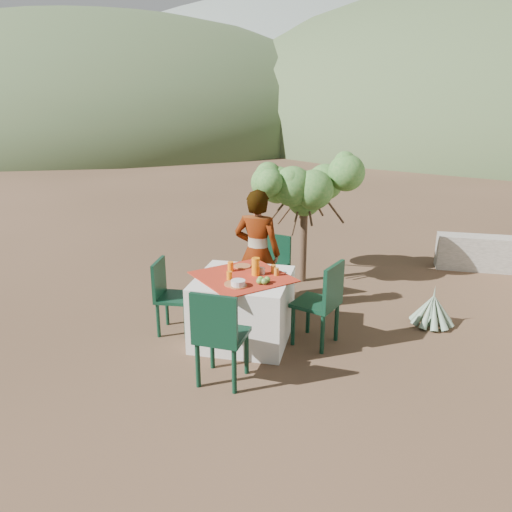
{
  "coord_description": "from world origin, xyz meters",
  "views": [
    {
      "loc": [
        1.14,
        -4.76,
        2.67
      ],
      "look_at": [
        -0.08,
        0.65,
        0.88
      ],
      "focal_mm": 35.0,
      "sensor_mm": 36.0,
      "label": 1
    }
  ],
  "objects_px": {
    "person": "(257,253)",
    "juice_pitcher": "(256,267)",
    "table": "(243,308)",
    "chair_right": "(323,300)",
    "shrub_tree": "(309,193)",
    "chair_far": "(272,266)",
    "chair_near": "(219,333)",
    "agave": "(433,310)",
    "chair_left": "(169,293)"
  },
  "relations": [
    {
      "from": "chair_far",
      "to": "chair_near",
      "type": "bearing_deg",
      "value": -76.1
    },
    {
      "from": "chair_near",
      "to": "juice_pitcher",
      "type": "height_order",
      "value": "chair_near"
    },
    {
      "from": "chair_far",
      "to": "chair_left",
      "type": "relative_size",
      "value": 1.05
    },
    {
      "from": "chair_far",
      "to": "juice_pitcher",
      "type": "xyz_separation_m",
      "value": [
        0.02,
        -1.05,
        0.35
      ]
    },
    {
      "from": "agave",
      "to": "juice_pitcher",
      "type": "height_order",
      "value": "juice_pitcher"
    },
    {
      "from": "table",
      "to": "chair_right",
      "type": "xyz_separation_m",
      "value": [
        0.89,
        0.05,
        0.16
      ]
    },
    {
      "from": "shrub_tree",
      "to": "juice_pitcher",
      "type": "relative_size",
      "value": 8.42
    },
    {
      "from": "chair_right",
      "to": "chair_left",
      "type": "bearing_deg",
      "value": -67.62
    },
    {
      "from": "chair_left",
      "to": "chair_right",
      "type": "bearing_deg",
      "value": -92.67
    },
    {
      "from": "chair_far",
      "to": "chair_left",
      "type": "bearing_deg",
      "value": -114.87
    },
    {
      "from": "chair_near",
      "to": "person",
      "type": "xyz_separation_m",
      "value": [
        -0.01,
        1.71,
        0.26
      ]
    },
    {
      "from": "table",
      "to": "chair_right",
      "type": "relative_size",
      "value": 1.34
    },
    {
      "from": "table",
      "to": "chair_near",
      "type": "distance_m",
      "value": 0.99
    },
    {
      "from": "person",
      "to": "juice_pitcher",
      "type": "xyz_separation_m",
      "value": [
        0.13,
        -0.67,
        0.06
      ]
    },
    {
      "from": "person",
      "to": "chair_left",
      "type": "bearing_deg",
      "value": 44.21
    },
    {
      "from": "chair_far",
      "to": "shrub_tree",
      "type": "relative_size",
      "value": 0.55
    },
    {
      "from": "chair_near",
      "to": "person",
      "type": "bearing_deg",
      "value": -85.23
    },
    {
      "from": "shrub_tree",
      "to": "juice_pitcher",
      "type": "distance_m",
      "value": 2.08
    },
    {
      "from": "chair_far",
      "to": "chair_near",
      "type": "distance_m",
      "value": 2.11
    },
    {
      "from": "shrub_tree",
      "to": "chair_far",
      "type": "bearing_deg",
      "value": -110.24
    },
    {
      "from": "chair_far",
      "to": "table",
      "type": "bearing_deg",
      "value": -79.22
    },
    {
      "from": "person",
      "to": "juice_pitcher",
      "type": "distance_m",
      "value": 0.68
    },
    {
      "from": "chair_near",
      "to": "juice_pitcher",
      "type": "bearing_deg",
      "value": -92.04
    },
    {
      "from": "chair_left",
      "to": "person",
      "type": "relative_size",
      "value": 0.55
    },
    {
      "from": "chair_left",
      "to": "person",
      "type": "xyz_separation_m",
      "value": [
        0.89,
        0.74,
        0.32
      ]
    },
    {
      "from": "chair_near",
      "to": "chair_right",
      "type": "xyz_separation_m",
      "value": [
        0.87,
        1.03,
        -0.01
      ]
    },
    {
      "from": "agave",
      "to": "table",
      "type": "bearing_deg",
      "value": -158.31
    },
    {
      "from": "chair_left",
      "to": "table",
      "type": "bearing_deg",
      "value": -94.03
    },
    {
      "from": "chair_far",
      "to": "chair_right",
      "type": "xyz_separation_m",
      "value": [
        0.77,
        -1.07,
        0.03
      ]
    },
    {
      "from": "chair_near",
      "to": "chair_left",
      "type": "xyz_separation_m",
      "value": [
        -0.9,
        0.97,
        -0.06
      ]
    },
    {
      "from": "chair_near",
      "to": "juice_pitcher",
      "type": "distance_m",
      "value": 1.1
    },
    {
      "from": "chair_far",
      "to": "person",
      "type": "distance_m",
      "value": 0.5
    },
    {
      "from": "table",
      "to": "chair_left",
      "type": "height_order",
      "value": "chair_left"
    },
    {
      "from": "agave",
      "to": "person",
      "type": "bearing_deg",
      "value": -176.77
    },
    {
      "from": "table",
      "to": "juice_pitcher",
      "type": "height_order",
      "value": "juice_pitcher"
    },
    {
      "from": "chair_left",
      "to": "agave",
      "type": "distance_m",
      "value": 3.17
    },
    {
      "from": "person",
      "to": "agave",
      "type": "height_order",
      "value": "person"
    },
    {
      "from": "shrub_tree",
      "to": "table",
      "type": "bearing_deg",
      "value": -102.64
    },
    {
      "from": "chair_far",
      "to": "person",
      "type": "xyz_separation_m",
      "value": [
        -0.11,
        -0.39,
        0.29
      ]
    },
    {
      "from": "chair_right",
      "to": "shrub_tree",
      "type": "distance_m",
      "value": 2.21
    },
    {
      "from": "table",
      "to": "chair_right",
      "type": "distance_m",
      "value": 0.9
    },
    {
      "from": "chair_far",
      "to": "chair_near",
      "type": "relative_size",
      "value": 0.94
    },
    {
      "from": "person",
      "to": "shrub_tree",
      "type": "height_order",
      "value": "shrub_tree"
    },
    {
      "from": "chair_far",
      "to": "person",
      "type": "relative_size",
      "value": 0.57
    },
    {
      "from": "chair_far",
      "to": "shrub_tree",
      "type": "distance_m",
      "value": 1.3
    },
    {
      "from": "shrub_tree",
      "to": "agave",
      "type": "height_order",
      "value": "shrub_tree"
    },
    {
      "from": "chair_right",
      "to": "person",
      "type": "relative_size",
      "value": 0.6
    },
    {
      "from": "chair_far",
      "to": "chair_near",
      "type": "xyz_separation_m",
      "value": [
        -0.1,
        -2.1,
        0.03
      ]
    },
    {
      "from": "chair_near",
      "to": "shrub_tree",
      "type": "bearing_deg",
      "value": -94.05
    },
    {
      "from": "chair_far",
      "to": "person",
      "type": "bearing_deg",
      "value": -89.71
    }
  ]
}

